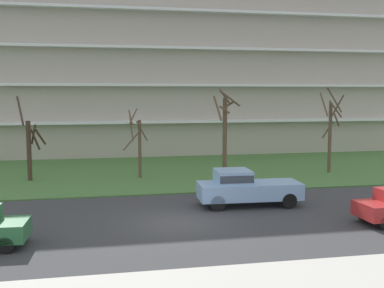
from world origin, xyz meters
TOP-DOWN VIEW (x-y plane):
  - ground at (0.00, 0.00)m, footprint 160.00×160.00m
  - grass_lawn_strip at (0.00, 14.00)m, footprint 80.00×16.00m
  - apartment_building at (0.00, 28.73)m, footprint 53.99×14.41m
  - tree_far_left at (-8.14, 11.91)m, footprint 1.83×1.66m
  - tree_left at (-0.91, 11.54)m, footprint 1.73×1.89m
  - tree_center at (5.37, 11.71)m, footprint 1.75×1.66m
  - tree_right at (13.26, 10.98)m, footprint 1.45×1.53m
  - pickup_blue_near_left at (4.01, 2.51)m, footprint 5.48×2.22m

SIDE VIEW (x-z plane):
  - ground at x=0.00m, z-range 0.00..0.00m
  - grass_lawn_strip at x=0.00m, z-range 0.00..0.08m
  - pickup_blue_near_left at x=4.01m, z-range 0.04..1.99m
  - tree_far_left at x=-8.14m, z-range -0.43..5.34m
  - tree_left at x=-0.91m, z-range 0.07..4.96m
  - tree_right at x=13.26m, z-range 0.05..6.43m
  - tree_center at x=5.37m, z-range 0.17..6.44m
  - apartment_building at x=0.00m, z-range 0.00..20.09m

